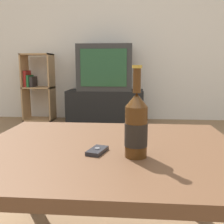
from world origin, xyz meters
name	(u,v)px	position (x,y,z in m)	size (l,w,h in m)	color
back_wall	(127,31)	(0.00, 3.02, 1.30)	(8.00, 0.05, 2.60)	silver
coffee_table	(107,164)	(0.00, 0.00, 0.42)	(1.01, 0.83, 0.49)	brown
tv_stand	(105,106)	(-0.30, 2.72, 0.23)	(1.06, 0.46, 0.46)	black
television	(105,68)	(-0.30, 2.72, 0.78)	(0.74, 0.46, 0.63)	#2D2D2D
bookshelf	(37,86)	(-1.32, 2.81, 0.51)	(0.42, 0.30, 0.98)	tan
beer_bottle	(136,126)	(0.11, -0.11, 0.60)	(0.08, 0.08, 0.31)	#47280F
cell_phone	(97,151)	(-0.03, -0.08, 0.50)	(0.07, 0.11, 0.02)	#232328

